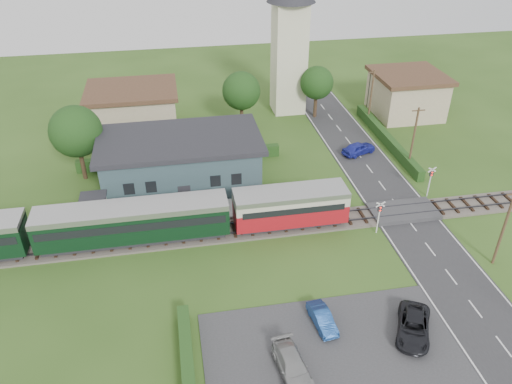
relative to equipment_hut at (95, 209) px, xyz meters
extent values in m
plane|color=#2D4C19|center=(18.00, -5.20, -1.75)|extent=(120.00, 120.00, 0.00)
cube|color=#4C443D|center=(18.00, -3.20, -1.65)|extent=(76.00, 3.20, 0.20)
cube|color=#3F3F47|center=(18.00, -3.92, -1.33)|extent=(76.00, 0.08, 0.15)
cube|color=#3F3F47|center=(18.00, -2.48, -1.33)|extent=(76.00, 0.08, 0.15)
cube|color=#28282B|center=(28.00, -5.20, -1.72)|extent=(6.00, 70.00, 0.05)
cube|color=#333335|center=(16.50, -17.20, -1.71)|extent=(17.00, 9.00, 0.08)
cube|color=#333335|center=(28.00, -3.20, -1.52)|extent=(6.20, 3.40, 0.45)
cube|color=gray|center=(8.00, 0.00, -1.52)|extent=(30.00, 3.00, 0.45)
cube|color=beige|center=(0.00, 0.00, -0.10)|extent=(2.00, 2.00, 2.40)
cube|color=#232328|center=(0.00, 0.00, 1.18)|extent=(2.30, 2.30, 0.15)
cube|color=#344A50|center=(8.00, 5.80, 0.65)|extent=(15.00, 8.00, 4.80)
cube|color=#232328|center=(8.00, 5.80, 3.30)|extent=(16.00, 9.00, 0.50)
cube|color=#232328|center=(8.00, 1.86, -0.65)|extent=(1.20, 0.12, 2.20)
cube|color=black|center=(3.00, 1.86, 0.65)|extent=(1.00, 0.12, 1.20)
cube|color=black|center=(5.00, 1.86, 0.65)|extent=(1.00, 0.12, 1.20)
cube|color=black|center=(11.00, 1.86, 0.65)|extent=(1.00, 0.12, 1.20)
cube|color=black|center=(13.00, 1.86, 0.65)|extent=(1.00, 0.12, 1.20)
cube|color=#232328|center=(17.07, -3.20, -1.16)|extent=(9.00, 2.20, 0.50)
cube|color=#A5111A|center=(17.07, -3.20, -0.16)|extent=(10.00, 2.80, 1.80)
cube|color=beige|center=(17.07, -3.20, 1.09)|extent=(10.00, 2.82, 0.90)
cube|color=black|center=(17.07, -3.20, 0.74)|extent=(9.00, 2.88, 0.60)
cube|color=#A4A4A4|center=(17.07, -3.20, 1.74)|extent=(10.00, 2.90, 0.45)
cube|color=#232328|center=(3.47, -3.20, -1.16)|extent=(15.20, 2.20, 0.50)
cube|color=black|center=(3.47, -3.20, 0.34)|extent=(16.00, 2.80, 2.60)
cube|color=black|center=(3.47, -3.20, 0.74)|extent=(15.40, 2.86, 0.70)
cube|color=#A4A4A4|center=(3.47, -3.20, 1.74)|extent=(16.00, 2.90, 0.50)
cube|color=beige|center=(23.00, 22.80, 5.25)|extent=(4.00, 4.00, 14.00)
cube|color=tan|center=(3.00, 19.80, 0.75)|extent=(10.00, 8.00, 5.00)
cube|color=#472D1E|center=(3.00, 19.80, 3.50)|extent=(10.80, 8.80, 0.50)
cube|color=tan|center=(38.00, 18.80, 0.75)|extent=(8.00, 8.00, 5.00)
cube|color=#472D1E|center=(38.00, 18.80, 3.50)|extent=(8.80, 8.80, 0.50)
cube|color=#193814|center=(7.00, -17.20, -1.15)|extent=(0.80, 9.00, 1.20)
cube|color=#193814|center=(32.20, 10.80, -1.15)|extent=(0.80, 18.00, 1.20)
cube|color=#193814|center=(8.00, 10.30, -1.10)|extent=(22.00, 0.80, 1.30)
cylinder|color=#332316|center=(-2.00, 8.80, 0.32)|extent=(0.44, 0.44, 4.12)
sphere|color=#143311|center=(-2.00, 8.80, 3.65)|extent=(5.20, 5.20, 5.20)
cylinder|color=#332316|center=(16.00, 17.80, 0.18)|extent=(0.44, 0.44, 3.85)
sphere|color=#143311|center=(16.00, 17.80, 3.29)|extent=(4.60, 4.60, 4.60)
cylinder|color=#332316|center=(26.00, 19.80, 0.04)|extent=(0.44, 0.44, 3.58)
sphere|color=#143311|center=(26.00, 19.80, 2.93)|extent=(4.20, 4.20, 4.20)
cylinder|color=#473321|center=(32.20, -11.20, 1.75)|extent=(0.22, 0.22, 7.00)
cylinder|color=#473321|center=(32.20, 4.80, 1.75)|extent=(0.22, 0.22, 7.00)
cube|color=#473321|center=(32.20, 4.80, 4.95)|extent=(1.40, 0.10, 0.10)
cylinder|color=#473321|center=(32.20, 16.80, 1.75)|extent=(0.22, 0.22, 7.00)
cube|color=#473321|center=(32.20, 16.80, 4.95)|extent=(1.40, 0.10, 0.10)
cylinder|color=silver|center=(24.40, -5.60, -0.25)|extent=(0.12, 0.12, 3.00)
cube|color=#232328|center=(24.40, -5.60, 0.85)|extent=(0.35, 0.18, 0.55)
sphere|color=#FF190C|center=(24.40, -5.72, 1.00)|extent=(0.14, 0.14, 0.14)
sphere|color=#FF190C|center=(24.40, -5.72, 0.70)|extent=(0.14, 0.14, 0.14)
cube|color=silver|center=(24.40, -5.60, 1.25)|extent=(0.84, 0.05, 0.55)
cube|color=silver|center=(24.40, -5.60, 1.25)|extent=(0.84, 0.05, 0.55)
cylinder|color=silver|center=(31.60, -0.80, -0.25)|extent=(0.12, 0.12, 3.00)
cube|color=#232328|center=(31.60, -0.80, 0.85)|extent=(0.35, 0.18, 0.55)
sphere|color=#FF190C|center=(31.60, -0.92, 1.00)|extent=(0.14, 0.14, 0.14)
sphere|color=#FF190C|center=(31.60, -0.92, 0.70)|extent=(0.14, 0.14, 0.14)
cube|color=silver|center=(31.60, -0.80, 1.25)|extent=(0.84, 0.05, 0.55)
cube|color=silver|center=(31.60, -0.80, 1.25)|extent=(0.84, 0.05, 0.55)
cylinder|color=#3F3F47|center=(-4.00, 14.80, 0.75)|extent=(0.14, 0.14, 5.00)
sphere|color=orange|center=(-4.00, 14.80, 3.25)|extent=(0.30, 0.30, 0.30)
cylinder|color=#3F3F47|center=(34.00, 21.80, 0.75)|extent=(0.14, 0.14, 5.00)
sphere|color=orange|center=(34.00, 21.80, 3.25)|extent=(0.30, 0.30, 0.30)
imported|color=#232AA1|center=(28.00, 8.86, -1.01)|extent=(4.36, 3.02, 1.38)
imported|color=navy|center=(16.53, -15.14, -1.12)|extent=(1.55, 3.45, 1.10)
imported|color=#999999|center=(13.49, -18.72, -1.04)|extent=(2.22, 4.47, 1.25)
imported|color=black|center=(22.42, -17.06, -1.03)|extent=(3.99, 5.05, 1.28)
imported|color=gray|center=(14.85, -0.58, -0.49)|extent=(0.59, 0.39, 1.62)
imported|color=gray|center=(3.23, -0.64, -0.41)|extent=(0.97, 1.06, 1.77)
camera|label=1|loc=(7.56, -38.60, 24.94)|focal=35.00mm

